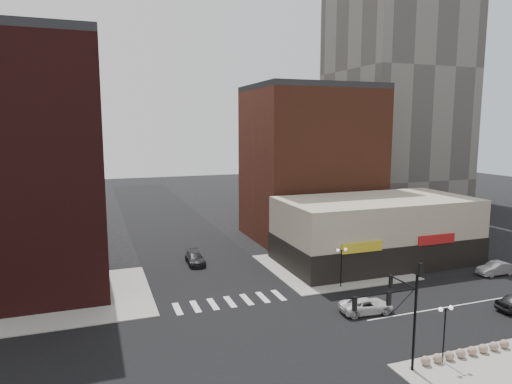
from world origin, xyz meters
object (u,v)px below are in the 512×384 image
silver_sedan (496,268)px  white_suv (366,305)px  dark_sedan_north (195,258)px  street_lamp_ne (341,257)px  traffic_signal (400,303)px  street_lamp_se_a (445,320)px

silver_sedan → white_suv: bearing=-76.8°
silver_sedan → dark_sedan_north: bearing=-115.1°
dark_sedan_north → street_lamp_ne: bearing=-44.8°
traffic_signal → white_suv: size_ratio=1.57×
dark_sedan_north → street_lamp_se_a: bearing=-66.5°
street_lamp_se_a → silver_sedan: size_ratio=0.92×
street_lamp_se_a → dark_sedan_north: 31.76m
street_lamp_se_a → street_lamp_ne: same height
white_suv → silver_sedan: 20.38m
traffic_signal → silver_sedan: (23.59, 13.50, -4.22)m
street_lamp_ne → white_suv: bearing=-99.9°
traffic_signal → dark_sedan_north: bearing=105.0°
street_lamp_ne → silver_sedan: street_lamp_ne is taller
white_suv → street_lamp_se_a: bearing=-175.4°
street_lamp_se_a → white_suv: 9.89m
street_lamp_ne → silver_sedan: bearing=-7.0°
traffic_signal → dark_sedan_north: size_ratio=1.57×
street_lamp_se_a → street_lamp_ne: 16.03m
traffic_signal → dark_sedan_north: traffic_signal is taller
silver_sedan → traffic_signal: bearing=-58.7°
street_lamp_ne → silver_sedan: 19.14m
street_lamp_ne → dark_sedan_north: street_lamp_ne is taller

